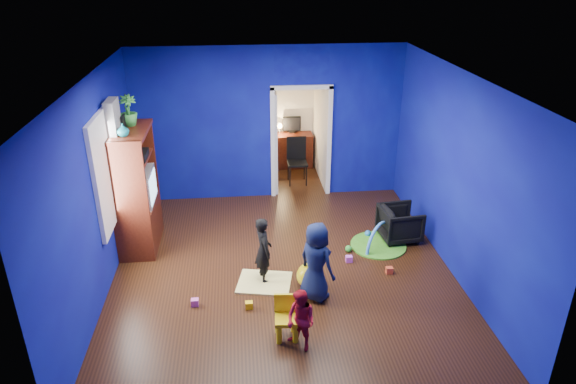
{
  "coord_description": "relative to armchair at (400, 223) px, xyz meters",
  "views": [
    {
      "loc": [
        -0.59,
        -6.45,
        4.28
      ],
      "look_at": [
        0.11,
        0.4,
        1.13
      ],
      "focal_mm": 32.0,
      "sensor_mm": 36.0,
      "label": 1
    }
  ],
  "objects": [
    {
      "name": "hopper_ball",
      "position": [
        -1.68,
        -1.21,
        -0.11
      ],
      "size": [
        0.37,
        0.37,
        0.37
      ],
      "primitive_type": "sphere",
      "color": "yellow",
      "rests_on": "floor"
    },
    {
      "name": "toy_2",
      "position": [
        -2.55,
        -1.63,
        -0.24
      ],
      "size": [
        0.1,
        0.08,
        0.1
      ],
      "primitive_type": "cube",
      "color": "yellow",
      "rests_on": "floor"
    },
    {
      "name": "vase",
      "position": [
        -4.23,
        -0.06,
        1.76
      ],
      "size": [
        0.19,
        0.19,
        0.18
      ],
      "primitive_type": "imported",
      "rotation": [
        0.0,
        0.0,
        -0.06
      ],
      "color": "#0C5161",
      "rests_on": "tv_armoire"
    },
    {
      "name": "ceiling",
      "position": [
        -2.01,
        -0.8,
        2.61
      ],
      "size": [
        5.0,
        5.5,
        0.01
      ],
      "primitive_type": "cube",
      "color": "white",
      "rests_on": "wall_back"
    },
    {
      "name": "tv_armoire",
      "position": [
        -4.23,
        0.24,
        0.69
      ],
      "size": [
        0.58,
        1.14,
        1.96
      ],
      "primitive_type": "cube",
      "color": "#411A0A",
      "rests_on": "floor"
    },
    {
      "name": "wall_back",
      "position": [
        -2.01,
        1.95,
        1.16
      ],
      "size": [
        5.0,
        0.02,
        2.9
      ],
      "primitive_type": "cube",
      "color": "#0B0A73",
      "rests_on": "floor"
    },
    {
      "name": "desk_lamp",
      "position": [
        -1.69,
        3.52,
        0.64
      ],
      "size": [
        0.14,
        0.14,
        0.14
      ],
      "primitive_type": "sphere",
      "color": "#FFD88C",
      "rests_on": "study_desk"
    },
    {
      "name": "doorway",
      "position": [
        -1.41,
        1.95,
        0.76
      ],
      "size": [
        1.16,
        0.1,
        2.1
      ],
      "primitive_type": "cube",
      "color": "white",
      "rests_on": "floor"
    },
    {
      "name": "book_shelf",
      "position": [
        -1.41,
        3.57,
        1.73
      ],
      "size": [
        0.88,
        0.24,
        0.04
      ],
      "primitive_type": "cube",
      "color": "white",
      "rests_on": "study_desk"
    },
    {
      "name": "child_navy",
      "position": [
        -1.63,
        -1.46,
        0.28
      ],
      "size": [
        0.63,
        0.66,
        1.14
      ],
      "primitive_type": "imported",
      "rotation": [
        0.0,
        0.0,
        2.27
      ],
      "color": "#0E1533",
      "rests_on": "floor"
    },
    {
      "name": "toy_3",
      "position": [
        -0.92,
        -0.32,
        -0.23
      ],
      "size": [
        0.11,
        0.11,
        0.11
      ],
      "primitive_type": "sphere",
      "color": "green",
      "rests_on": "floor"
    },
    {
      "name": "toy_4",
      "position": [
        -0.98,
        -0.63,
        -0.24
      ],
      "size": [
        0.1,
        0.08,
        0.1
      ],
      "primitive_type": "cube",
      "color": "#D14ECC",
      "rests_on": "floor"
    },
    {
      "name": "potted_plant",
      "position": [
        -4.23,
        0.46,
        1.9
      ],
      "size": [
        0.34,
        0.34,
        0.46
      ],
      "primitive_type": "imported",
      "rotation": [
        0.0,
        0.0,
        0.36
      ],
      "color": "#2F8132",
      "rests_on": "tv_armoire"
    },
    {
      "name": "toddler_red",
      "position": [
        -1.96,
        -2.44,
        0.11
      ],
      "size": [
        0.48,
        0.49,
        0.79
      ],
      "primitive_type": "imported",
      "rotation": [
        0.0,
        0.0,
        -0.86
      ],
      "color": "red",
      "rests_on": "floor"
    },
    {
      "name": "yellow_blanket",
      "position": [
        -2.31,
        -1.07,
        -0.27
      ],
      "size": [
        0.86,
        0.74,
        0.03
      ],
      "primitive_type": "cube",
      "rotation": [
        0.0,
        0.0,
        -0.21
      ],
      "color": "#F2E07A",
      "rests_on": "floor"
    },
    {
      "name": "toy_5",
      "position": [
        -3.28,
        -1.49,
        -0.24
      ],
      "size": [
        0.1,
        0.08,
        0.1
      ],
      "primitive_type": "cube",
      "color": "#E054AC",
      "rests_on": "floor"
    },
    {
      "name": "toy_1",
      "position": [
        -0.49,
        0.13,
        -0.23
      ],
      "size": [
        0.11,
        0.11,
        0.11
      ],
      "primitive_type": "sphere",
      "color": "blue",
      "rests_on": "floor"
    },
    {
      "name": "desk_monitor",
      "position": [
        -1.41,
        3.58,
        0.66
      ],
      "size": [
        0.4,
        0.05,
        0.32
      ],
      "primitive_type": "cube",
      "color": "black",
      "rests_on": "study_desk"
    },
    {
      "name": "play_mat",
      "position": [
        -0.4,
        -0.2,
        -0.28
      ],
      "size": [
        0.9,
        0.9,
        0.02
      ],
      "primitive_type": "cylinder",
      "color": "#409221",
      "rests_on": "floor"
    },
    {
      "name": "kid_chair",
      "position": [
        -2.11,
        -2.24,
        -0.04
      ],
      "size": [
        0.3,
        0.3,
        0.5
      ],
      "primitive_type": "cube",
      "rotation": [
        0.0,
        0.0,
        -0.08
      ],
      "color": "yellow",
      "rests_on": "floor"
    },
    {
      "name": "wall_front",
      "position": [
        -2.01,
        -3.55,
        1.16
      ],
      "size": [
        5.0,
        0.02,
        2.9
      ],
      "primitive_type": "cube",
      "color": "#0B0A73",
      "rests_on": "floor"
    },
    {
      "name": "study_desk",
      "position": [
        -1.41,
        3.46,
        0.09
      ],
      "size": [
        0.88,
        0.44,
        0.75
      ],
      "primitive_type": "cube",
      "color": "#3D140A",
      "rests_on": "floor"
    },
    {
      "name": "curtain",
      "position": [
        -4.38,
        0.1,
        0.96
      ],
      "size": [
        0.14,
        0.42,
        2.4
      ],
      "primitive_type": "cube",
      "color": "slate",
      "rests_on": "floor"
    },
    {
      "name": "crt_tv",
      "position": [
        -4.19,
        0.24,
        0.73
      ],
      "size": [
        0.46,
        0.7,
        0.54
      ],
      "primitive_type": "cube",
      "color": "silver",
      "rests_on": "tv_armoire"
    },
    {
      "name": "alcove",
      "position": [
        -1.41,
        2.82,
        0.96
      ],
      "size": [
        1.0,
        1.75,
        2.5
      ],
      "primitive_type": null,
      "color": "silver",
      "rests_on": "floor"
    },
    {
      "name": "armchair",
      "position": [
        0.0,
        0.0,
        0.0
      ],
      "size": [
        0.69,
        0.67,
        0.58
      ],
      "primitive_type": "imported",
      "rotation": [
        0.0,
        0.0,
        1.67
      ],
      "color": "black",
      "rests_on": "floor"
    },
    {
      "name": "wall_left",
      "position": [
        -4.51,
        -0.8,
        1.16
      ],
      "size": [
        0.02,
        5.5,
        2.9
      ],
      "primitive_type": "cube",
      "color": "#0B0A73",
      "rests_on": "floor"
    },
    {
      "name": "wall_right",
      "position": [
        0.49,
        -0.8,
        1.16
      ],
      "size": [
        0.02,
        5.5,
        2.9
      ],
      "primitive_type": "cube",
      "color": "#0B0A73",
      "rests_on": "floor"
    },
    {
      "name": "toy_arch",
      "position": [
        -0.4,
        -0.2,
        -0.27
      ],
      "size": [
        0.58,
        0.63,
        0.81
      ],
      "primitive_type": "torus",
      "rotation": [
        1.57,
        0.0,
        0.83
      ],
      "color": "#3F8CD8",
      "rests_on": "floor"
    },
    {
      "name": "toy_0",
      "position": [
        -0.45,
        -1.0,
        -0.24
      ],
      "size": [
        0.1,
        0.08,
        0.1
      ],
      "primitive_type": "cube",
      "color": "#DF4B25",
      "rests_on": "floor"
    },
    {
      "name": "window_left",
      "position": [
        -4.5,
        -0.45,
        1.26
      ],
      "size": [
        0.03,
        0.95,
        1.55
      ],
      "primitive_type": "cube",
      "color": "white",
      "rests_on": "wall_left"
    },
    {
      "name": "child_black",
      "position": [
        -2.31,
        -0.97,
        0.21
      ],
      "size": [
        0.32,
        0.41,
        1.0
      ],
      "primitive_type": "imported",
      "rotation": [
        0.0,
        0.0,
        1.81
      ],
      "color": "black",
      "rests_on": "floor"
    },
    {
      "name": "folding_chair",
      "position": [
        -1.41,
        2.5,
        0.17
      ],
      "size": [
        0.4,
        0.4,
        0.92
      ],
      "primitive_type": "cube",
      "color": "black",
      "rests_on": "floor"
    },
    {
      "name": "floor",
      "position": [
        -2.01,
        -0.8,
        -0.29
      ],
      "size": [
        5.0,
        5.5,
        0.01
      ],
      "primitive_type": "cube",
      "color": "black",
      "rests_on": "ground"
    }
  ]
}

